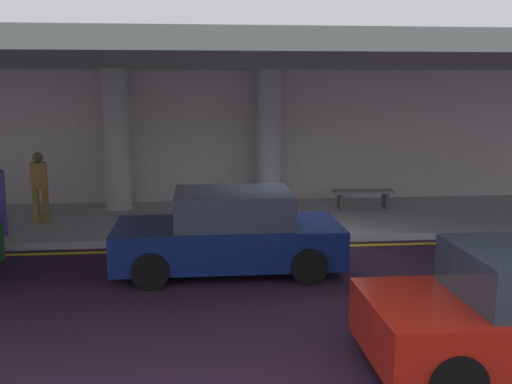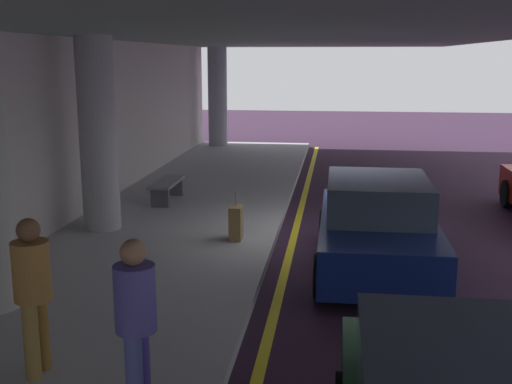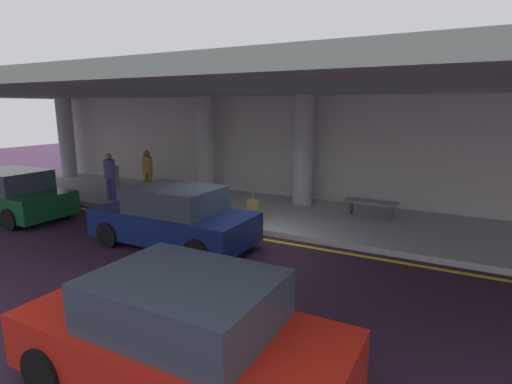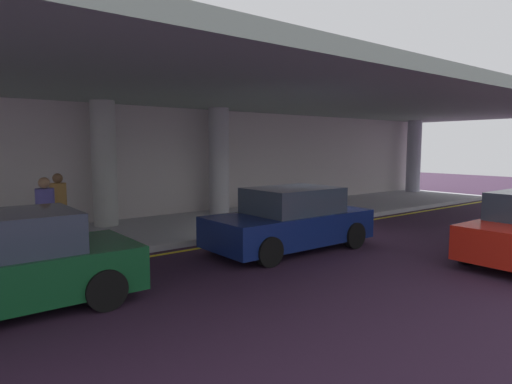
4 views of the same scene
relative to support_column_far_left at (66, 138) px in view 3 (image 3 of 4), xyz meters
The scene contains 16 objects.
ground_plane 12.93m from the support_column_far_left, 20.12° to the right, with size 60.00×60.00×0.00m, color #2C1A2E.
sidewalk 12.22m from the support_column_far_left, ahead, with size 26.00×4.20×0.15m, color #A3A5AB.
lane_stripe_yellow 12.71m from the support_column_far_left, 17.12° to the right, with size 26.00×0.14×0.01m, color yellow.
support_column_far_left is the anchor object (origin of this frame).
support_column_left_mid 8.00m from the support_column_far_left, ahead, with size 0.71×0.71×3.65m, color #A8AAA6.
support_column_center 12.00m from the support_column_far_left, ahead, with size 0.71×0.71×3.65m, color #A4A3A9.
ceiling_overhang 12.29m from the support_column_far_left, ahead, with size 28.00×13.20×0.30m, color gray.
terminal_back_wall 12.04m from the support_column_far_left, ahead, with size 26.00×0.30×3.80m, color #BBB2B0.
car_navy 11.91m from the support_column_far_left, 25.82° to the right, with size 4.10×1.92×1.50m.
car_dark_green 7.19m from the support_column_far_left, 50.85° to the right, with size 4.10×1.92×1.50m.
car_red 16.97m from the support_column_far_left, 33.23° to the right, with size 4.10×1.92×1.50m.
traveler_with_luggage 6.44m from the support_column_far_left, 25.19° to the right, with size 0.38×0.38×1.68m.
person_waiting_for_ride 6.57m from the support_column_far_left, 12.77° to the right, with size 0.38×0.38×1.68m.
suitcase_upright_primary 11.96m from the support_column_far_left, 13.14° to the right, with size 0.36×0.22×0.90m.
bench_metal 14.56m from the support_column_far_left, ahead, with size 1.60×0.50×0.48m.
trash_bin_steel 4.17m from the support_column_far_left, 12.57° to the right, with size 0.56×0.56×0.85m, color gray.
Camera 3 is at (5.00, -8.29, 3.40)m, focal length 28.31 mm.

